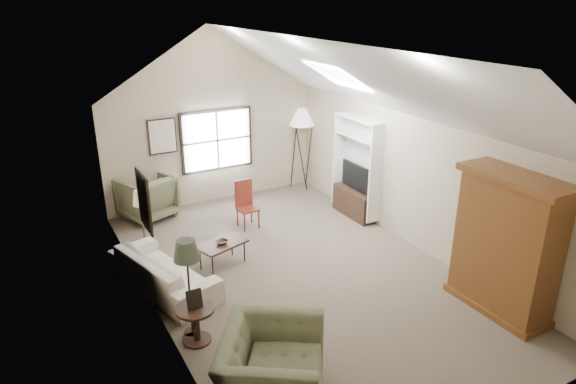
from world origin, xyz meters
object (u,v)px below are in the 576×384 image
coffee_table (223,254)px  side_chair (248,205)px  armchair_far (147,197)px  sofa (163,271)px  side_table (196,324)px  armchair_near (272,367)px  armoire (507,245)px

coffee_table → side_chair: 1.70m
armchair_far → sofa: bearing=58.3°
coffee_table → side_table: bearing=-121.8°
armchair_near → armoire: bearing=-55.2°
side_table → side_chair: 3.83m
coffee_table → sofa: bearing=-168.1°
armoire → coffee_table: (-3.24, 3.31, -0.88)m
side_chair → side_table: bearing=-127.8°
armoire → side_chair: 5.10m
coffee_table → armchair_near: bearing=-102.0°
armchair_far → side_chair: size_ratio=1.03×
armchair_far → side_table: (-0.52, -4.63, -0.20)m
coffee_table → armchair_far: bearing=102.5°
armchair_near → side_chair: size_ratio=1.34×
armchair_near → side_table: 1.54m
armchair_near → side_chair: 4.92m
armchair_near → armchair_far: armchair_far is taller
armoire → coffee_table: size_ratio=2.52×
armchair_far → coffee_table: 2.87m
armoire → armchair_far: (-3.86, 6.10, -0.63)m
sofa → armoire: bearing=-141.2°
sofa → side_table: bearing=163.8°
armchair_near → armchair_far: size_ratio=1.30×
armoire → side_chair: size_ratio=2.18×
sofa → side_chair: bearing=-72.0°
sofa → coffee_table: (1.14, 0.24, -0.10)m
armoire → armchair_near: (-3.94, 0.00, -0.66)m
armchair_near → side_table: armchair_near is taller
armoire → sofa: armoire is taller
armchair_near → side_chair: (1.79, 4.58, 0.06)m
sofa → side_chair: (2.23, 1.51, 0.18)m
armchair_near → armchair_far: bearing=34.0°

